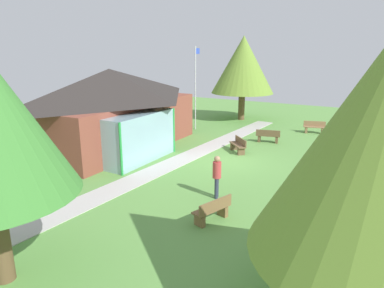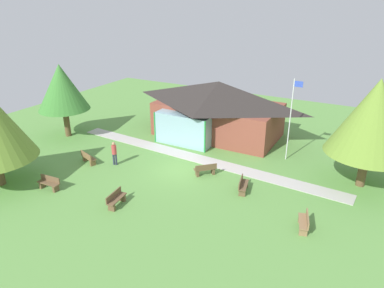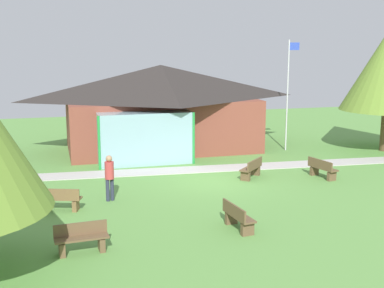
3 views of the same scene
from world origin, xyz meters
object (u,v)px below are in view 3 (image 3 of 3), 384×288
(pavilion, at_px, (160,106))
(bench_front_left, at_px, (81,239))
(bench_front_center, at_px, (238,217))
(visitor_strolling_lawn, at_px, (109,174))
(bench_mid_left, at_px, (60,200))
(flagpole, at_px, (288,91))
(bench_mid_right, at_px, (322,169))
(bench_rear_near_path, at_px, (252,169))

(pavilion, distance_m, bench_front_left, 14.54)
(pavilion, xyz_separation_m, bench_front_center, (-0.27, -12.91, -2.02))
(visitor_strolling_lawn, bearing_deg, bench_mid_left, -175.48)
(bench_front_center, bearing_deg, flagpole, 140.54)
(bench_mid_left, height_order, visitor_strolling_lawn, visitor_strolling_lawn)
(pavilion, distance_m, visitor_strolling_lawn, 9.68)
(pavilion, distance_m, flagpole, 7.01)
(bench_front_left, bearing_deg, pavilion, -115.11)
(bench_mid_right, bearing_deg, bench_mid_left, -94.62)
(bench_rear_near_path, xyz_separation_m, bench_front_left, (-7.70, -6.33, 0.00))
(bench_front_center, xyz_separation_m, bench_rear_near_path, (2.82, 5.80, 0.00))
(pavilion, relative_size, visitor_strolling_lawn, 6.39)
(bench_rear_near_path, xyz_separation_m, bench_mid_right, (2.98, -0.82, 0.00))
(bench_mid_left, height_order, bench_rear_near_path, same)
(bench_front_center, height_order, visitor_strolling_lawn, visitor_strolling_lawn)
(bench_front_center, bearing_deg, pavilion, 171.81)
(bench_front_center, relative_size, bench_front_left, 1.01)
(visitor_strolling_lawn, bearing_deg, bench_front_left, -123.04)
(bench_mid_right, height_order, bench_front_left, same)
(bench_mid_right, bearing_deg, visitor_strolling_lawn, -97.48)
(bench_front_center, distance_m, visitor_strolling_lawn, 5.48)
(pavilion, height_order, visitor_strolling_lawn, pavilion)
(bench_rear_near_path, distance_m, bench_front_left, 9.96)
(visitor_strolling_lawn, bearing_deg, flagpole, 15.69)
(bench_front_left, bearing_deg, bench_rear_near_path, -144.73)
(bench_mid_right, bearing_deg, bench_front_left, -75.35)
(bench_mid_right, relative_size, bench_front_left, 1.02)
(flagpole, distance_m, bench_front_center, 13.24)
(flagpole, bearing_deg, bench_mid_right, -100.87)
(flagpole, height_order, bench_rear_near_path, flagpole)
(bench_rear_near_path, bearing_deg, bench_front_left, 174.68)
(flagpole, height_order, bench_mid_right, flagpole)
(bench_mid_left, distance_m, bench_front_center, 6.38)
(bench_rear_near_path, bearing_deg, bench_front_center, -160.67)
(bench_mid_right, relative_size, visitor_strolling_lawn, 0.90)
(bench_mid_left, bearing_deg, visitor_strolling_lawn, 40.74)
(bench_front_center, relative_size, bench_mid_right, 0.99)
(bench_mid_right, xyz_separation_m, bench_front_left, (-10.67, -5.51, 0.00))
(bench_rear_near_path, distance_m, bench_mid_right, 3.09)
(visitor_strolling_lawn, bearing_deg, pavilion, 49.33)
(pavilion, height_order, bench_rear_near_path, pavilion)
(flagpole, height_order, visitor_strolling_lawn, flagpole)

